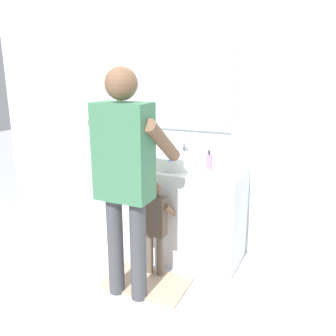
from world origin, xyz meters
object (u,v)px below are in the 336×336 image
soap_bottle (209,162)px  child_toddler (155,221)px  toothbrush_cup (135,157)px  adult_parent (125,166)px

soap_bottle → child_toddler: size_ratio=0.21×
toothbrush_cup → child_toddler: toothbrush_cup is taller
soap_bottle → child_toddler: soap_bottle is taller
toothbrush_cup → child_toddler: (0.39, -0.39, -0.40)m
toothbrush_cup → soap_bottle: size_ratio=1.25×
toothbrush_cup → adult_parent: bearing=-65.6°
toothbrush_cup → child_toddler: 0.68m
adult_parent → soap_bottle: bearing=64.4°
child_toddler → adult_parent: bearing=-102.6°
toothbrush_cup → child_toddler: size_ratio=0.26×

